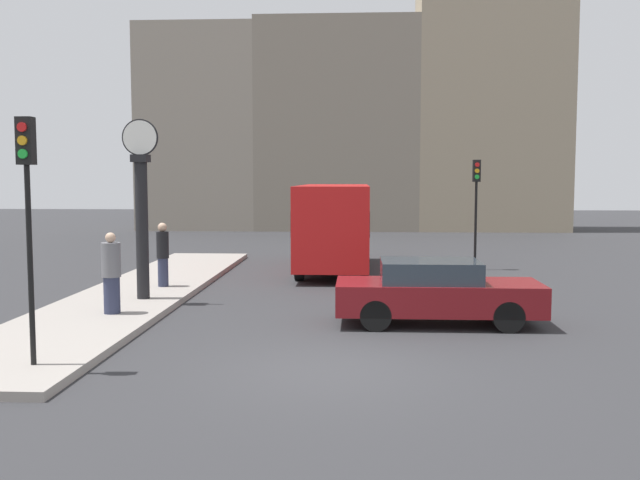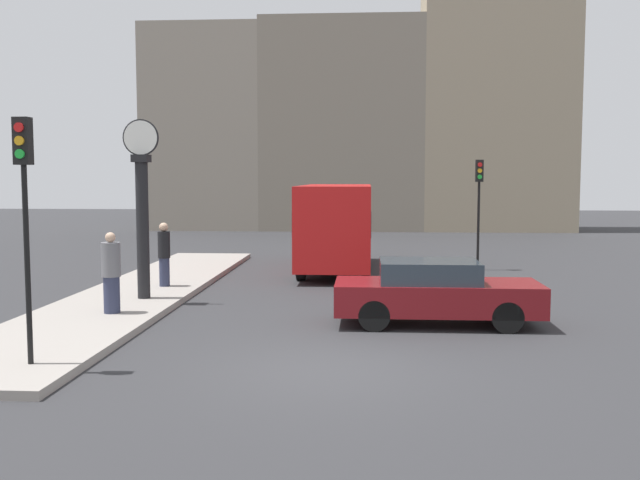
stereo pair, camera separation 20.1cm
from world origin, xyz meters
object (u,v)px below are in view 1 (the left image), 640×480
at_px(bus_distant, 334,222).
at_px(pedestrian_black_jacket, 163,254).
at_px(traffic_light_far, 476,191).
at_px(sedan_car, 436,292).
at_px(traffic_light_near, 27,189).
at_px(street_clock, 142,211).
at_px(pedestrian_grey_jacket, 111,274).

distance_m(bus_distant, pedestrian_black_jacket, 6.75).
bearing_deg(bus_distant, traffic_light_far, 5.82).
xyz_separation_m(sedan_car, bus_distant, (-2.54, 8.93, 0.95)).
bearing_deg(traffic_light_near, street_clock, 91.20).
distance_m(traffic_light_near, pedestrian_grey_jacket, 4.85).
distance_m(sedan_car, traffic_light_far, 9.93).
distance_m(bus_distant, pedestrian_grey_jacket, 10.05).
xyz_separation_m(sedan_car, traffic_light_far, (2.37, 9.43, 2.02)).
distance_m(sedan_car, pedestrian_grey_jacket, 7.26).
xyz_separation_m(pedestrian_grey_jacket, pedestrian_black_jacket, (0.06, 4.02, 0.01)).
relative_size(bus_distant, traffic_light_far, 1.94).
bearing_deg(street_clock, bus_distant, 56.05).
distance_m(sedan_car, street_clock, 7.63).
height_order(bus_distant, pedestrian_black_jacket, bus_distant).
xyz_separation_m(traffic_light_near, street_clock, (-0.13, 6.43, -0.64)).
xyz_separation_m(sedan_car, pedestrian_grey_jacket, (-7.25, 0.08, 0.34)).
bearing_deg(street_clock, traffic_light_far, 37.70).
bearing_deg(pedestrian_black_jacket, traffic_light_far, 29.16).
bearing_deg(traffic_light_far, pedestrian_grey_jacket, -135.81).
bearing_deg(bus_distant, pedestrian_grey_jacket, -118.06).
bearing_deg(pedestrian_black_jacket, sedan_car, -29.65).
xyz_separation_m(traffic_light_near, traffic_light_far, (9.38, 13.79, -0.28)).
distance_m(pedestrian_grey_jacket, pedestrian_black_jacket, 4.02).
bearing_deg(pedestrian_black_jacket, traffic_light_near, -88.76).
bearing_deg(sedan_car, street_clock, 163.78).
relative_size(traffic_light_far, pedestrian_grey_jacket, 2.09).
relative_size(sedan_car, pedestrian_black_jacket, 2.47).
bearing_deg(street_clock, traffic_light_near, -88.80).
height_order(traffic_light_near, street_clock, street_clock).
distance_m(sedan_car, bus_distant, 9.34).
relative_size(bus_distant, street_clock, 1.65).
bearing_deg(pedestrian_grey_jacket, traffic_light_far, 44.19).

